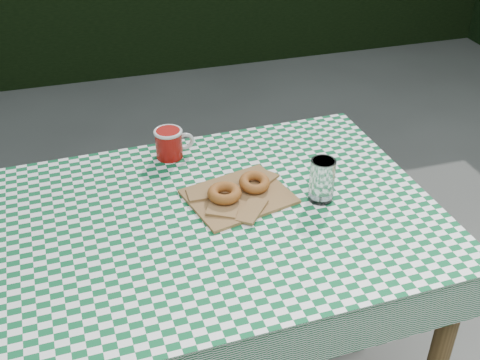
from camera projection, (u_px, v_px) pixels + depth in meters
name	position (u px, v px, depth m)	size (l,w,h in m)	color
table	(205.00, 315.00, 1.86)	(1.31, 0.87, 0.75)	brown
tablecloth	(201.00, 219.00, 1.65)	(1.33, 0.89, 0.01)	#0D552C
paper_bag	(239.00, 196.00, 1.72)	(0.28, 0.23, 0.02)	olive
bagel_front	(224.00, 193.00, 1.69)	(0.10, 0.10, 0.03)	#984C1F
bagel_back	(255.00, 182.00, 1.74)	(0.09, 0.09, 0.03)	#A15C21
coffee_mug	(169.00, 144.00, 1.89)	(0.17, 0.17, 0.10)	#940E09
drinking_glass	(322.00, 180.00, 1.69)	(0.07, 0.07, 0.13)	white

